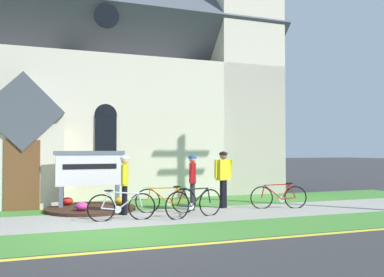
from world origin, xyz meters
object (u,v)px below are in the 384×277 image
church_sign (90,170)px  cyclist_in_green_jersey (193,178)px  bicycle_red (194,203)px  cyclist_in_orange_jersey (223,174)px  bicycle_blue (279,197)px  bicycle_green (166,200)px  bicycle_yellow (121,206)px  cyclist_in_blue_jersey (125,180)px  roadside_conifer (233,74)px

church_sign → cyclist_in_green_jersey: (2.87, -1.29, -0.22)m
bicycle_red → cyclist_in_orange_jersey: cyclist_in_orange_jersey is taller
cyclist_in_green_jersey → bicycle_blue: bearing=-12.4°
bicycle_blue → cyclist_in_green_jersey: 2.74m
bicycle_green → bicycle_yellow: (-1.44, -0.89, -0.00)m
church_sign → cyclist_in_green_jersey: 3.15m
church_sign → bicycle_blue: 5.85m
cyclist_in_orange_jersey → bicycle_yellow: bearing=-160.2°
cyclist_in_blue_jersey → roadside_conifer: size_ratio=0.18×
cyclist_in_blue_jersey → roadside_conifer: 11.51m
bicycle_green → cyclist_in_green_jersey: (0.89, 0.23, 0.60)m
bicycle_red → cyclist_in_blue_jersey: bearing=145.2°
church_sign → bicycle_yellow: bearing=-77.5°
bicycle_blue → cyclist_in_green_jersey: size_ratio=1.04×
bicycle_blue → bicycle_yellow: size_ratio=0.99×
bicycle_green → roadside_conifer: (5.86, 7.85, 5.37)m
church_sign → cyclist_in_orange_jersey: (3.92, -1.19, -0.14)m
cyclist_in_blue_jersey → church_sign: bearing=119.0°
bicycle_blue → roadside_conifer: size_ratio=0.19×
cyclist_in_green_jersey → cyclist_in_blue_jersey: cyclist_in_green_jersey is taller
cyclist_in_orange_jersey → church_sign: bearing=163.1°
church_sign → bicycle_red: 3.64m
bicycle_green → bicycle_yellow: size_ratio=0.97×
cyclist_in_orange_jersey → roadside_conifer: (3.91, 7.51, 4.69)m
bicycle_green → bicycle_red: bearing=-66.2°
bicycle_red → cyclist_in_orange_jersey: 2.13m
cyclist_in_orange_jersey → cyclist_in_green_jersey: (-1.05, -0.10, -0.08)m
cyclist_in_green_jersey → bicycle_red: bearing=-108.2°
bicycle_green → bicycle_yellow: bicycle_yellow is taller
bicycle_red → bicycle_green: bearing=113.8°
cyclist_in_green_jersey → church_sign: bearing=155.8°
cyclist_in_blue_jersey → bicycle_blue: bearing=-5.2°
bicycle_green → roadside_conifer: bearing=53.3°
bicycle_yellow → bicycle_red: bicycle_red is taller
bicycle_blue → bicycle_red: bearing=-166.7°
bicycle_green → cyclist_in_green_jersey: cyclist_in_green_jersey is taller
church_sign → cyclist_in_blue_jersey: size_ratio=1.31×
bicycle_green → cyclist_in_blue_jersey: cyclist_in_blue_jersey is taller
bicycle_blue → bicycle_yellow: (-4.95, -0.54, -0.00)m
bicycle_blue → church_sign: bearing=161.2°
bicycle_yellow → bicycle_blue: bearing=6.3°
church_sign → cyclist_in_blue_jersey: 1.66m
bicycle_yellow → cyclist_in_orange_jersey: bearing=19.8°
bicycle_green → cyclist_in_orange_jersey: 2.09m
bicycle_blue → bicycle_green: bearing=174.4°
bicycle_yellow → cyclist_in_green_jersey: cyclist_in_green_jersey is taller
cyclist_in_green_jersey → roadside_conifer: bearing=56.9°
bicycle_blue → cyclist_in_green_jersey: bearing=167.6°
bicycle_green → church_sign: bearing=142.4°
bicycle_green → cyclist_in_blue_jersey: (-1.18, 0.08, 0.58)m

